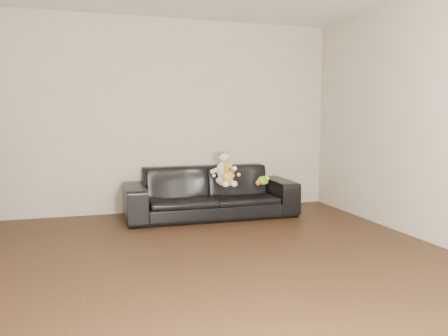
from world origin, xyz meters
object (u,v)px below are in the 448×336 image
object	(u,v)px
sofa	(210,192)
toy_green	(263,180)
teddy_bear	(228,173)
toy_rattle	(258,183)
toy_blue_disc	(265,183)
baby	(224,170)

from	to	relation	value
sofa	toy_green	xyz separation A→B (m)	(0.64, -0.24, 0.16)
teddy_bear	toy_rattle	bearing A→B (deg)	-32.68
toy_rattle	toy_blue_disc	size ratio (longest dim) A/B	0.71
teddy_bear	toy_green	size ratio (longest dim) A/B	1.55
teddy_bear	toy_blue_disc	size ratio (longest dim) A/B	2.81
baby	toy_blue_disc	world-z (taller)	baby
teddy_bear	toy_green	world-z (taller)	teddy_bear
toy_green	toy_rattle	size ratio (longest dim) A/B	2.56
toy_blue_disc	sofa	bearing A→B (deg)	169.89
sofa	toy_green	distance (m)	0.70
baby	toy_green	distance (m)	0.52
toy_rattle	toy_blue_disc	bearing A→B (deg)	44.53
baby	teddy_bear	bearing A→B (deg)	-100.53
teddy_bear	toy_green	distance (m)	0.49
baby	toy_rattle	size ratio (longest dim) A/B	6.87
sofa	teddy_bear	world-z (taller)	teddy_bear
toy_blue_disc	toy_rattle	bearing A→B (deg)	-135.47
toy_rattle	toy_green	bearing A→B (deg)	26.47
teddy_bear	toy_rattle	xyz separation A→B (m)	(0.39, -0.03, -0.14)
baby	toy_green	bearing A→B (deg)	-28.98
baby	toy_green	size ratio (longest dim) A/B	2.68
baby	toy_rattle	bearing A→B (deg)	-37.13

